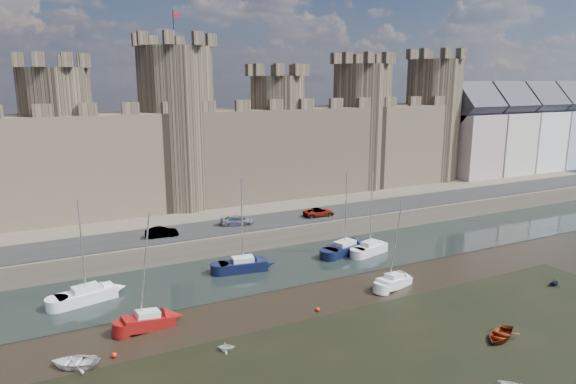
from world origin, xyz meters
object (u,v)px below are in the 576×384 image
sailboat_1 (243,265)px  sailboat_2 (370,248)px  car_2 (238,221)px  sailboat_4 (148,320)px  sailboat_3 (345,248)px  car_1 (162,232)px  sailboat_5 (394,281)px  sailboat_0 (86,294)px  car_3 (319,212)px

sailboat_1 → sailboat_2: (16.13, -1.51, -0.01)m
car_2 → sailboat_4: size_ratio=0.42×
sailboat_3 → sailboat_4: (-25.66, -8.75, -0.03)m
car_1 → sailboat_5: 27.75m
sailboat_0 → car_3: bearing=3.9°
sailboat_0 → sailboat_1: size_ratio=0.96×
sailboat_0 → sailboat_3: size_ratio=1.00×
sailboat_5 → sailboat_4: bearing=157.7°
sailboat_0 → sailboat_2: 32.61m
sailboat_0 → sailboat_5: sailboat_0 is taller
sailboat_4 → sailboat_5: 24.74m
sailboat_1 → sailboat_2: bearing=3.2°
sailboat_2 → sailboat_3: bearing=136.5°
sailboat_3 → car_1: bearing=140.6°
sailboat_2 → car_2: bearing=124.7°
sailboat_2 → sailboat_5: sailboat_2 is taller
sailboat_3 → sailboat_4: sailboat_4 is taller
sailboat_1 → sailboat_3: bearing=8.3°
car_3 → sailboat_1: size_ratio=0.41×
car_2 → sailboat_0: (-19.54, -10.28, -2.34)m
car_3 → sailboat_4: sailboat_4 is taller
car_2 → sailboat_1: sailboat_1 is taller
car_1 → sailboat_4: sailboat_4 is taller
car_1 → car_3: size_ratio=0.89×
car_2 → sailboat_1: bearing=-179.9°
sailboat_1 → sailboat_0: bearing=-168.9°
car_1 → sailboat_3: bearing=-109.4°
sailboat_2 → sailboat_3: size_ratio=1.00×
car_2 → sailboat_1: 10.28m
car_1 → sailboat_3: size_ratio=0.38×
car_3 → sailboat_0: bearing=110.0°
sailboat_0 → sailboat_1: bearing=-10.3°
sailboat_0 → sailboat_3: sailboat_0 is taller
sailboat_3 → sailboat_4: bearing=-177.2°
car_1 → sailboat_2: 25.34m
car_2 → sailboat_3: sailboat_3 is taller
car_2 → car_3: bearing=-76.6°
sailboat_4 → sailboat_1: bearing=29.1°
sailboat_3 → sailboat_5: 11.00m
sailboat_5 → sailboat_1: bearing=121.2°
car_1 → sailboat_0: bearing=138.9°
car_1 → car_3: car_1 is taller
sailboat_3 → sailboat_4: size_ratio=0.98×
sailboat_0 → car_2: bearing=14.9°
car_2 → sailboat_3: size_ratio=0.43×
sailboat_2 → car_1: bearing=140.9°
car_2 → car_1: bearing=112.2°
car_1 → sailboat_0: 13.68m
sailboat_1 → sailboat_2: size_ratio=1.04×
car_1 → sailboat_2: sailboat_2 is taller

